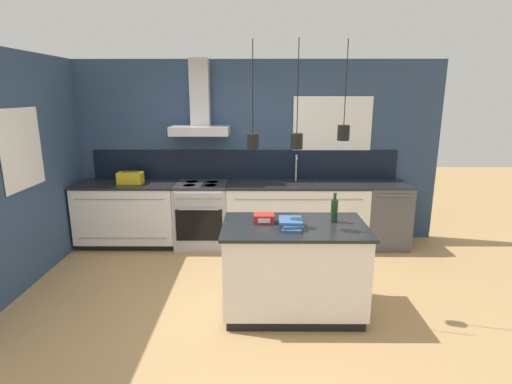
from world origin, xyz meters
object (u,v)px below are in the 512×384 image
oven_range (202,214)px  red_supply_box (264,218)px  yellow_toolbox (130,178)px  bottle_on_island (334,210)px  dishwasher (385,215)px  book_stack (291,224)px

oven_range → red_supply_box: (0.86, -1.73, 0.50)m
yellow_toolbox → bottle_on_island: bearing=-34.1°
dishwasher → book_stack: size_ratio=2.87×
oven_range → book_stack: bearing=-59.5°
red_supply_box → yellow_toolbox: 2.54m
oven_range → bottle_on_island: size_ratio=3.10×
red_supply_box → yellow_toolbox: yellow_toolbox is taller
oven_range → dishwasher: bearing=0.1°
bottle_on_island → red_supply_box: 0.69m
dishwasher → yellow_toolbox: bearing=180.0°
book_stack → oven_range: bearing=120.5°
dishwasher → red_supply_box: bearing=-135.3°
book_stack → yellow_toolbox: 2.83m
bottle_on_island → red_supply_box: bottle_on_island is taller
book_stack → red_supply_box: red_supply_box is taller
oven_range → dishwasher: size_ratio=1.00×
red_supply_box → book_stack: bearing=-31.8°
dishwasher → yellow_toolbox: yellow_toolbox is taller
bottle_on_island → book_stack: bearing=-158.3°
yellow_toolbox → dishwasher: bearing=-0.0°
bottle_on_island → red_supply_box: (-0.69, -0.02, -0.08)m
red_supply_box → yellow_toolbox: (-1.85, 1.73, 0.04)m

